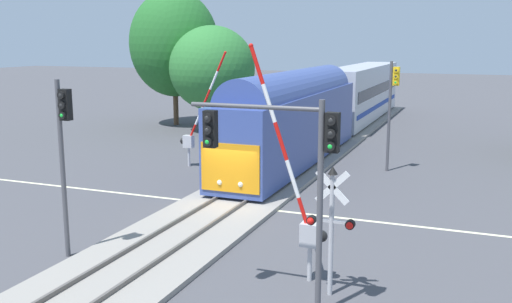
% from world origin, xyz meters
% --- Properties ---
extents(ground_plane, '(220.00, 220.00, 0.00)m').
position_xyz_m(ground_plane, '(0.00, 0.00, 0.00)').
color(ground_plane, '#47474C').
extents(road_centre_stripe, '(44.00, 0.20, 0.01)m').
position_xyz_m(road_centre_stripe, '(0.00, 0.00, 0.00)').
color(road_centre_stripe, beige).
rests_on(road_centre_stripe, ground).
extents(railway_track, '(4.40, 80.00, 0.32)m').
position_xyz_m(railway_track, '(0.00, 0.00, 0.10)').
color(railway_track, gray).
rests_on(railway_track, ground).
extents(commuter_train, '(3.04, 39.47, 5.16)m').
position_xyz_m(commuter_train, '(0.00, 18.22, 2.79)').
color(commuter_train, '#384C93').
rests_on(commuter_train, railway_track).
extents(crossing_gate_near, '(2.49, 0.40, 7.04)m').
position_xyz_m(crossing_gate_near, '(5.26, -6.48, 2.18)').
color(crossing_gate_near, '#B7B7BC').
rests_on(crossing_gate_near, ground).
extents(crossing_signal_mast, '(1.36, 0.44, 3.75)m').
position_xyz_m(crossing_signal_mast, '(6.29, -7.24, 2.29)').
color(crossing_signal_mast, '#B2B2B7').
rests_on(crossing_signal_mast, ground).
extents(crossing_gate_far, '(2.96, 0.40, 6.56)m').
position_xyz_m(crossing_gate_far, '(-5.21, 6.48, 2.09)').
color(crossing_gate_far, '#B7B7BC').
rests_on(crossing_gate_far, ground).
extents(traffic_signal_near_right, '(4.05, 0.38, 5.69)m').
position_xyz_m(traffic_signal_near_right, '(5.30, -8.52, 4.27)').
color(traffic_signal_near_right, '#4C4C51').
rests_on(traffic_signal_near_right, ground).
extents(traffic_signal_far_side, '(0.53, 0.38, 6.04)m').
position_xyz_m(traffic_signal_far_side, '(5.46, 9.41, 4.03)').
color(traffic_signal_far_side, '#4C4C51').
rests_on(traffic_signal_far_side, ground).
extents(traffic_signal_median, '(0.53, 0.38, 5.92)m').
position_xyz_m(traffic_signal_median, '(-2.50, -7.53, 3.95)').
color(traffic_signal_median, '#4C4C51').
rests_on(traffic_signal_median, ground).
extents(oak_behind_train, '(6.69, 6.69, 8.30)m').
position_xyz_m(oak_behind_train, '(-9.76, 18.58, 5.00)').
color(oak_behind_train, '#4C3828').
rests_on(oak_behind_train, ground).
extents(pine_left_background, '(7.44, 7.44, 11.28)m').
position_xyz_m(pine_left_background, '(-14.35, 20.84, 6.86)').
color(pine_left_background, brown).
rests_on(pine_left_background, ground).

